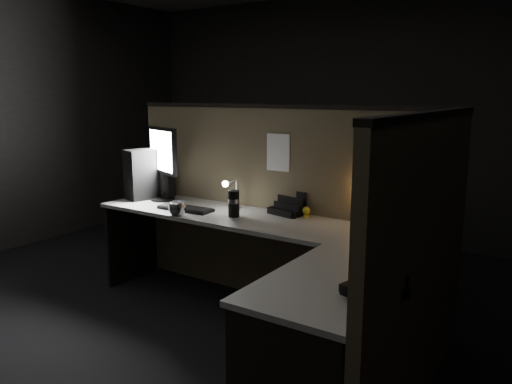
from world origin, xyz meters
The scene contains 17 objects.
floor centered at (0.00, 0.00, 0.00)m, with size 6.00×6.00×0.00m, color black.
room_shell centered at (0.00, 0.00, 1.62)m, with size 6.00×6.00×6.00m.
partition_back centered at (0.00, 0.93, 0.75)m, with size 2.66×0.06×1.50m, color brown.
partition_right centered at (1.33, 0.10, 0.75)m, with size 0.06×1.66×1.50m, color brown.
desk centered at (0.18, 0.25, 0.58)m, with size 2.60×1.60×0.73m.
pc_tower centered at (-1.13, 0.70, 0.94)m, with size 0.18×0.40×0.42m, color black.
monitor centered at (-0.97, 0.69, 1.10)m, with size 0.45×0.22×0.61m.
keyboard centered at (-0.56, 0.51, 0.74)m, with size 0.45×0.15×0.02m, color black.
mouse centered at (-0.51, 0.34, 0.75)m, with size 0.10×0.07×0.04m, color black.
clip_lamp centered at (-0.27, 0.69, 0.87)m, with size 0.05×0.19×0.24m.
organizer centered at (0.15, 0.85, 0.77)m, with size 0.28×0.26×0.18m.
lava_lamp centered at (0.73, 0.85, 0.91)m, with size 0.11×0.11×0.42m.
travel_mug centered at (-0.13, 0.55, 0.83)m, with size 0.09×0.09×0.19m, color black.
steel_mug centered at (-0.49, 0.34, 0.78)m, with size 0.13×0.13×0.10m, color #B7B7BE.
figurine centered at (0.31, 0.82, 0.78)m, with size 0.06×0.06×0.06m, color yellow.
pinned_paper centered at (0.03, 0.90, 1.18)m, with size 0.20×0.00×0.28m, color white.
desk_phone centered at (1.24, -0.27, 0.78)m, with size 0.27×0.28×0.14m.
Camera 1 is at (1.95, -2.30, 1.61)m, focal length 35.00 mm.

